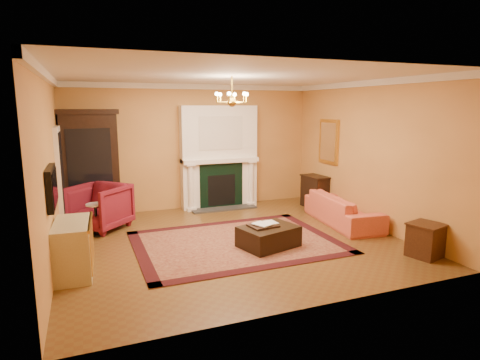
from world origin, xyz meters
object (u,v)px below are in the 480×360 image
coral_sofa (343,205)px  wingback_armchair (99,205)px  china_cabinet (90,168)px  commode (73,248)px  console_table (315,192)px  leather_ottoman (268,236)px  end_table (425,241)px  pedestal_table (96,217)px

coral_sofa → wingback_armchair: bearing=79.7°
china_cabinet → commode: (-0.33, -3.05, -0.76)m
commode → console_table: commode is taller
coral_sofa → leather_ottoman: size_ratio=2.17×
wingback_armchair → leather_ottoman: size_ratio=1.05×
coral_sofa → end_table: bearing=-170.3°
console_table → commode: bearing=-163.5°
wingback_armchair → coral_sofa: (4.87, -1.45, -0.10)m
wingback_armchair → coral_sofa: bearing=27.7°
end_table → leather_ottoman: end_table is taller
pedestal_table → commode: 1.82m
commode → end_table: commode is taller
wingback_armchair → pedestal_table: (-0.08, -0.42, -0.14)m
commode → coral_sofa: 5.38m
china_cabinet → commode: bearing=-101.3°
end_table → leather_ottoman: bearing=148.7°
coral_sofa → leather_ottoman: coral_sofa is taller
pedestal_table → leather_ottoman: bearing=-32.3°
wingback_armchair → leather_ottoman: wingback_armchair is taller
commode → coral_sofa: size_ratio=0.51×
china_cabinet → console_table: bearing=-14.5°
wingback_armchair → pedestal_table: 0.45m
wingback_armchair → commode: size_ratio=0.96×
china_cabinet → coral_sofa: size_ratio=1.09×
pedestal_table → leather_ottoman: pedestal_table is taller
china_cabinet → commode: size_ratio=2.17×
china_cabinet → wingback_armchair: china_cabinet is taller
wingback_armchair → console_table: (5.06, -0.02, -0.13)m
china_cabinet → coral_sofa: (4.99, -2.28, -0.74)m
coral_sofa → console_table: (0.19, 1.43, -0.03)m
pedestal_table → end_table: 5.98m
end_table → wingback_armchair: bearing=144.4°
coral_sofa → china_cabinet: bearing=71.6°
pedestal_table → console_table: (5.14, 0.41, 0.01)m
china_cabinet → pedestal_table: size_ratio=3.63×
pedestal_table → leather_ottoman: 3.36m
console_table → leather_ottoman: console_table is taller
leather_ottoman → end_table: bearing=-46.9°
wingback_armchair → pedestal_table: wingback_armchair is taller
pedestal_table → console_table: 5.16m
console_table → leather_ottoman: (-2.30, -2.20, -0.18)m
coral_sofa → leather_ottoman: bearing=116.3°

